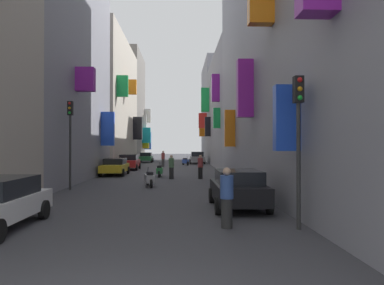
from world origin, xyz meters
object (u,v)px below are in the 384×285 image
(parked_car_red, at_px, (129,162))
(pedestrian_near_right, at_px, (163,159))
(parked_car_grey, at_px, (197,157))
(scooter_blue, at_px, (185,161))
(parked_car_yellow, at_px, (115,166))
(pedestrian_mid_street, at_px, (171,167))
(pedestrian_crossing, at_px, (200,167))
(parked_car_green, at_px, (146,157))
(traffic_light_near_corner, at_px, (70,130))
(pedestrian_near_left, at_px, (227,198))
(parked_car_black, at_px, (238,188))
(scooter_silver, at_px, (149,179))
(traffic_light_far_corner, at_px, (299,125))
(scooter_green, at_px, (160,171))

(parked_car_red, height_order, pedestrian_near_right, pedestrian_near_right)
(parked_car_grey, height_order, scooter_blue, parked_car_grey)
(parked_car_yellow, bearing_deg, pedestrian_mid_street, -37.24)
(pedestrian_crossing, bearing_deg, scooter_blue, 92.64)
(parked_car_green, bearing_deg, traffic_light_near_corner, -91.77)
(parked_car_red, xyz_separation_m, traffic_light_near_corner, (-0.80, -16.13, 2.40))
(parked_car_yellow, distance_m, pedestrian_near_right, 11.79)
(pedestrian_crossing, bearing_deg, pedestrian_near_left, -90.27)
(parked_car_black, height_order, traffic_light_near_corner, traffic_light_near_corner)
(pedestrian_near_right, bearing_deg, traffic_light_near_corner, -100.61)
(parked_car_green, height_order, scooter_blue, parked_car_green)
(parked_car_yellow, distance_m, pedestrian_mid_street, 5.75)
(scooter_silver, bearing_deg, parked_car_grey, 81.47)
(parked_car_yellow, relative_size, pedestrian_near_right, 2.35)
(parked_car_black, bearing_deg, scooter_silver, 118.50)
(pedestrian_near_right, relative_size, traffic_light_near_corner, 0.38)
(parked_car_grey, xyz_separation_m, scooter_blue, (-1.58, -3.90, -0.34))
(scooter_blue, relative_size, traffic_light_near_corner, 0.38)
(scooter_silver, height_order, pedestrian_near_right, pedestrian_near_right)
(scooter_silver, xyz_separation_m, pedestrian_mid_street, (1.14, 4.66, 0.38))
(traffic_light_far_corner, bearing_deg, parked_car_grey, 91.80)
(pedestrian_crossing, relative_size, pedestrian_mid_street, 1.00)
(scooter_silver, height_order, pedestrian_crossing, pedestrian_crossing)
(parked_car_grey, bearing_deg, parked_car_black, -90.00)
(pedestrian_near_right, bearing_deg, pedestrian_crossing, -77.22)
(scooter_blue, height_order, pedestrian_crossing, pedestrian_crossing)
(scooter_silver, distance_m, pedestrian_crossing, 5.67)
(pedestrian_near_right, xyz_separation_m, traffic_light_near_corner, (-3.91, -20.90, 2.29))
(pedestrian_near_right, xyz_separation_m, traffic_light_far_corner, (5.28, -30.21, 2.04))
(parked_car_black, bearing_deg, parked_car_yellow, 115.61)
(scooter_blue, relative_size, pedestrian_near_left, 1.05)
(scooter_silver, distance_m, traffic_light_near_corner, 5.11)
(parked_car_black, height_order, pedestrian_crossing, pedestrian_crossing)
(parked_car_red, height_order, pedestrian_mid_street, pedestrian_mid_street)
(pedestrian_near_right, bearing_deg, traffic_light_far_corner, -80.08)
(scooter_green, bearing_deg, parked_car_yellow, 156.33)
(parked_car_yellow, xyz_separation_m, traffic_light_far_corner, (8.56, -18.88, 2.22))
(parked_car_yellow, xyz_separation_m, scooter_blue, (5.81, 14.31, -0.25))
(parked_car_yellow, distance_m, parked_car_green, 22.26)
(parked_car_black, height_order, scooter_green, parked_car_black)
(pedestrian_near_left, relative_size, pedestrian_mid_street, 1.02)
(pedestrian_crossing, relative_size, traffic_light_near_corner, 0.36)
(pedestrian_near_right, height_order, pedestrian_mid_street, pedestrian_near_right)
(parked_car_black, relative_size, parked_car_green, 1.01)
(scooter_blue, relative_size, traffic_light_far_corner, 0.42)
(parked_car_black, xyz_separation_m, parked_car_grey, (-0.00, 33.63, 0.05))
(scooter_silver, bearing_deg, pedestrian_crossing, 55.67)
(parked_car_black, relative_size, traffic_light_far_corner, 0.91)
(parked_car_grey, xyz_separation_m, scooter_green, (-3.75, -19.81, -0.34))
(parked_car_green, distance_m, traffic_light_near_corner, 31.93)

